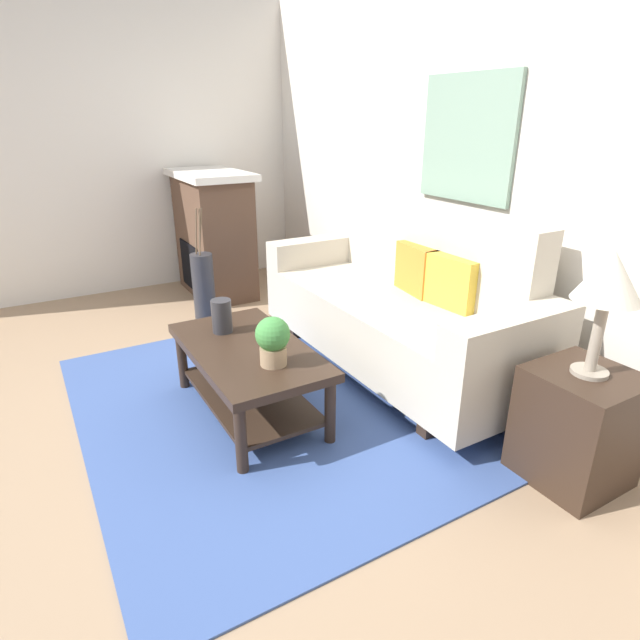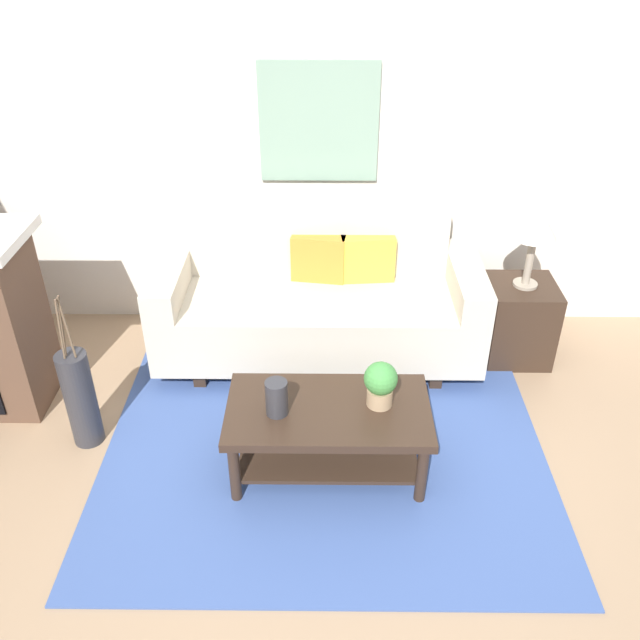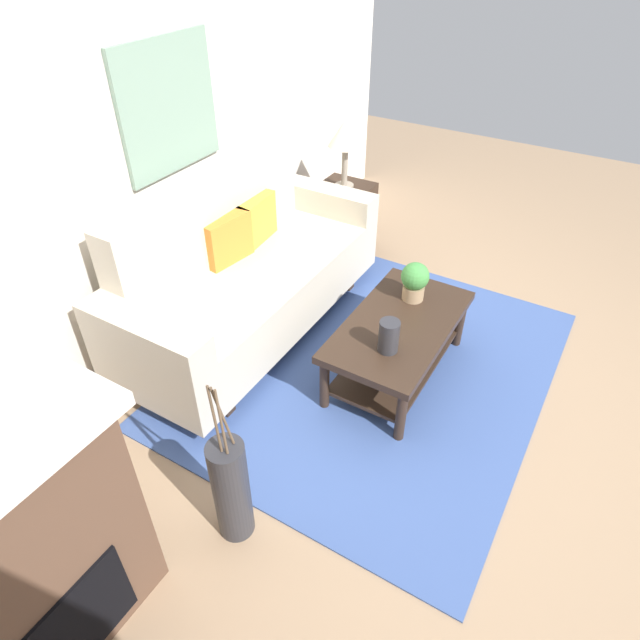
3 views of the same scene
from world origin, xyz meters
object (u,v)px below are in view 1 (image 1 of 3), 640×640
(throw_pillow_orange, at_px, (416,269))
(couch, at_px, (399,307))
(fireplace, at_px, (214,234))
(framed_painting, at_px, (467,139))
(coffee_table, at_px, (248,365))
(throw_pillow_mustard, at_px, (452,282))
(tabletop_vase, at_px, (222,316))
(potted_plant_tabletop, at_px, (273,339))
(table_lamp, at_px, (609,281))
(floor_vase, at_px, (204,291))
(side_table, at_px, (577,427))

(throw_pillow_orange, bearing_deg, couch, -90.00)
(fireplace, bearing_deg, framed_painting, 24.98)
(coffee_table, relative_size, framed_painting, 1.41)
(couch, height_order, throw_pillow_mustard, couch)
(throw_pillow_orange, bearing_deg, throw_pillow_mustard, 0.00)
(throw_pillow_orange, xyz_separation_m, fireplace, (-2.15, -0.66, -0.09))
(framed_painting, bearing_deg, coffee_table, -87.56)
(throw_pillow_mustard, distance_m, fireplace, 2.57)
(tabletop_vase, bearing_deg, potted_plant_tabletop, 8.09)
(table_lamp, bearing_deg, coffee_table, -139.58)
(couch, bearing_deg, coffee_table, -86.56)
(table_lamp, bearing_deg, floor_vase, -161.70)
(throw_pillow_orange, height_order, floor_vase, throw_pillow_orange)
(potted_plant_tabletop, height_order, floor_vase, potted_plant_tabletop)
(potted_plant_tabletop, bearing_deg, table_lamp, 46.28)
(throw_pillow_mustard, bearing_deg, couch, -159.19)
(throw_pillow_orange, xyz_separation_m, tabletop_vase, (-0.20, -1.30, -0.15))
(throw_pillow_orange, distance_m, side_table, 1.44)
(throw_pillow_orange, bearing_deg, fireplace, -162.90)
(potted_plant_tabletop, bearing_deg, coffee_table, -172.96)
(potted_plant_tabletop, bearing_deg, floor_vase, 174.09)
(coffee_table, xyz_separation_m, tabletop_vase, (-0.27, -0.04, 0.22))
(throw_pillow_mustard, relative_size, potted_plant_tabletop, 1.37)
(table_lamp, distance_m, framed_painting, 1.54)
(throw_pillow_mustard, relative_size, framed_painting, 0.46)
(potted_plant_tabletop, distance_m, floor_vase, 1.73)
(throw_pillow_orange, xyz_separation_m, coffee_table, (0.07, -1.26, -0.37))
(throw_pillow_orange, relative_size, table_lamp, 0.63)
(throw_pillow_orange, distance_m, coffee_table, 1.31)
(throw_pillow_orange, bearing_deg, coffee_table, -86.90)
(side_table, bearing_deg, throw_pillow_mustard, 172.14)
(throw_pillow_mustard, distance_m, tabletop_vase, 1.41)
(throw_pillow_mustard, xyz_separation_m, table_lamp, (1.04, -0.14, 0.31))
(tabletop_vase, relative_size, potted_plant_tabletop, 0.77)
(potted_plant_tabletop, bearing_deg, side_table, 46.28)
(floor_vase, bearing_deg, framed_painting, 45.68)
(table_lamp, bearing_deg, couch, 179.27)
(side_table, xyz_separation_m, framed_painting, (-1.37, 0.48, 1.22))
(fireplace, bearing_deg, throw_pillow_mustard, 14.92)
(potted_plant_tabletop, bearing_deg, tabletop_vase, -171.91)
(coffee_table, xyz_separation_m, fireplace, (-2.22, 0.59, 0.27))
(table_lamp, relative_size, fireplace, 0.49)
(tabletop_vase, relative_size, fireplace, 0.17)
(coffee_table, height_order, framed_painting, framed_painting)
(side_table, bearing_deg, floor_vase, -161.70)
(fireplace, distance_m, floor_vase, 0.93)
(framed_painting, bearing_deg, throw_pillow_mustard, -45.74)
(couch, distance_m, throw_pillow_orange, 0.28)
(throw_pillow_orange, bearing_deg, floor_vase, -142.32)
(table_lamp, bearing_deg, side_table, -90.00)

